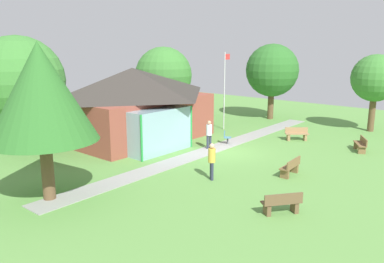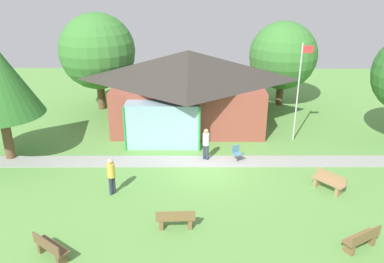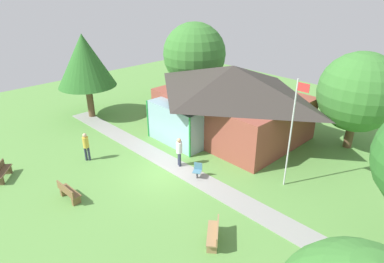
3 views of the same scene
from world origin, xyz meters
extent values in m
plane|color=#609947|center=(0.00, 0.00, 0.00)|extent=(44.00, 44.00, 0.00)
cube|color=brown|center=(-1.19, 6.85, 1.42)|extent=(9.02, 6.63, 2.84)
pyramid|color=#38332D|center=(-1.19, 6.85, 3.77)|extent=(10.02, 7.63, 1.85)
cube|color=#8CB2BF|center=(-2.55, 2.93, 1.28)|extent=(4.06, 1.20, 2.56)
cylinder|color=green|center=(-4.58, 2.33, 1.28)|extent=(0.12, 0.12, 2.56)
cylinder|color=green|center=(-0.52, 2.33, 1.28)|extent=(0.12, 0.12, 2.56)
cube|color=#999993|center=(0.00, 0.98, 0.01)|extent=(23.28, 1.62, 0.03)
cylinder|color=silver|center=(4.99, 3.86, 2.83)|extent=(0.08, 0.08, 5.66)
cube|color=red|center=(5.29, 3.86, 5.31)|extent=(0.60, 0.02, 0.40)
cube|color=#9E7A51|center=(5.25, -1.86, 0.45)|extent=(1.30, 1.43, 0.06)
cube|color=#9E7A51|center=(5.61, -2.28, 0.20)|extent=(0.41, 0.38, 0.39)
cube|color=#9E7A51|center=(4.90, -1.44, 0.20)|extent=(0.41, 0.38, 0.39)
cube|color=#9E7A51|center=(5.40, -1.74, 0.66)|extent=(1.01, 1.19, 0.36)
cube|color=brown|center=(-5.66, -6.47, 0.45)|extent=(1.46, 1.25, 0.06)
cube|color=brown|center=(-6.10, -6.14, 0.20)|extent=(0.37, 0.42, 0.39)
cube|color=brown|center=(-5.22, -6.80, 0.20)|extent=(0.37, 0.42, 0.39)
cube|color=brown|center=(-5.78, -6.63, 0.66)|extent=(1.23, 0.95, 0.36)
cube|color=brown|center=(-1.48, -4.72, 0.45)|extent=(1.52, 0.53, 0.06)
cube|color=brown|center=(-2.03, -4.75, 0.20)|extent=(0.18, 0.41, 0.39)
cube|color=brown|center=(-0.93, -4.69, 0.20)|extent=(0.18, 0.41, 0.39)
cube|color=brown|center=(-1.47, -4.91, 0.66)|extent=(1.50, 0.15, 0.36)
cube|color=brown|center=(5.17, -5.88, 0.45)|extent=(1.52, 1.14, 0.06)
cube|color=brown|center=(4.70, -6.15, 0.20)|extent=(0.34, 0.43, 0.39)
cube|color=brown|center=(5.65, -5.60, 0.20)|extent=(0.34, 0.43, 0.39)
cube|color=brown|center=(5.27, -6.04, 0.66)|extent=(1.32, 0.81, 0.36)
cube|color=teal|center=(1.46, 1.00, 0.44)|extent=(0.60, 0.60, 0.04)
cube|color=teal|center=(1.36, 1.17, 0.66)|extent=(0.40, 0.26, 0.40)
cylinder|color=#4C4C51|center=(1.46, 1.00, 0.21)|extent=(0.10, 0.10, 0.42)
cylinder|color=#4C4C51|center=(1.46, 1.00, 0.01)|extent=(0.36, 0.36, 0.02)
cylinder|color=#2D3347|center=(-0.27, 1.24, 0.42)|extent=(0.14, 0.14, 0.85)
cylinder|color=#2D3347|center=(-0.11, 1.17, 0.42)|extent=(0.14, 0.14, 0.85)
cylinder|color=silver|center=(-0.19, 1.21, 1.18)|extent=(0.34, 0.34, 0.65)
sphere|color=tan|center=(-0.19, 1.21, 1.62)|extent=(0.24, 0.24, 0.24)
cylinder|color=#2D3347|center=(-4.35, -2.19, 0.42)|extent=(0.14, 0.14, 0.85)
cylinder|color=#2D3347|center=(-4.47, -2.32, 0.42)|extent=(0.14, 0.14, 0.85)
cylinder|color=gold|center=(-4.41, -2.25, 1.18)|extent=(0.34, 0.34, 0.65)
sphere|color=#D8AD8C|center=(-4.41, -2.25, 1.62)|extent=(0.24, 0.24, 0.24)
cylinder|color=brown|center=(-7.47, 9.44, 1.09)|extent=(0.54, 0.54, 2.18)
sphere|color=#3D7F33|center=(-7.47, 9.44, 4.12)|extent=(5.17, 5.17, 5.17)
cylinder|color=brown|center=(-10.54, 1.31, 1.23)|extent=(0.49, 0.49, 2.46)
cylinder|color=brown|center=(5.44, 10.52, 0.92)|extent=(0.52, 0.52, 1.84)
sphere|color=#3D7F33|center=(5.44, 10.52, 3.63)|extent=(4.79, 4.79, 4.79)
camera|label=1|loc=(-17.97, -12.64, 6.11)|focal=36.13mm
camera|label=2|loc=(-0.71, -17.54, 9.29)|focal=37.08mm
camera|label=3|loc=(12.11, -9.58, 9.70)|focal=30.88mm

